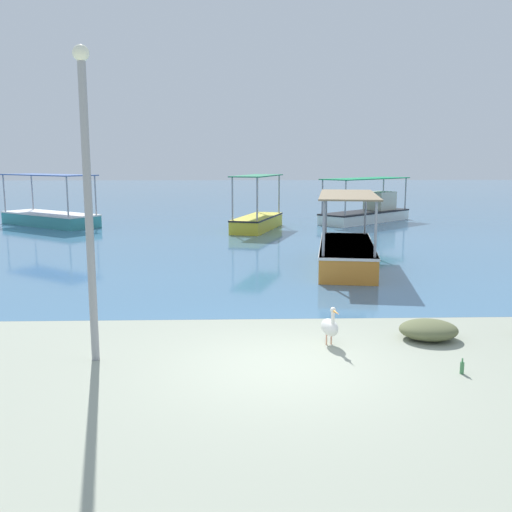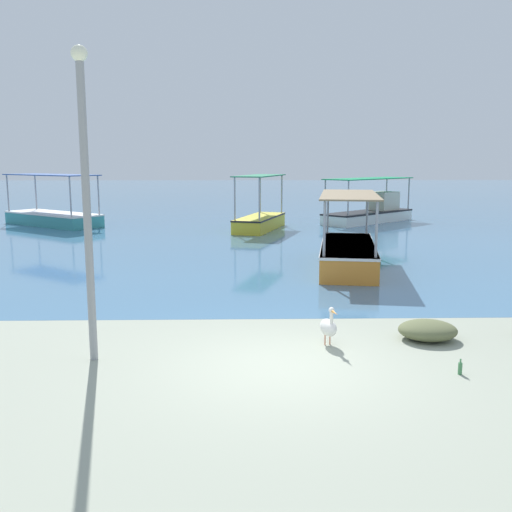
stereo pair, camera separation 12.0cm
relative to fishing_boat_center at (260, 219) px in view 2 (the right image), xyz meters
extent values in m
plane|color=#99A08C|center=(-0.19, -19.74, -0.54)|extent=(120.00, 120.00, 0.00)
cube|color=teal|center=(-0.19, 28.26, -0.54)|extent=(110.00, 90.00, 0.00)
cube|color=gold|center=(0.00, 0.00, -0.19)|extent=(2.89, 5.16, 0.69)
cube|color=black|center=(0.00, 0.00, 0.12)|extent=(2.94, 5.21, 0.08)
cylinder|color=#99999E|center=(0.09, 2.30, 1.18)|extent=(0.08, 0.08, 2.04)
cylinder|color=#99999E|center=(1.26, 1.93, 1.18)|extent=(0.08, 0.08, 2.04)
cylinder|color=#99999E|center=(-1.26, -1.93, 1.18)|extent=(0.08, 0.08, 2.04)
cylinder|color=#99999E|center=(-0.09, -2.30, 1.18)|extent=(0.08, 0.08, 2.04)
cube|color=#1D6E4B|center=(0.00, 0.00, 2.22)|extent=(2.93, 4.99, 0.05)
cube|color=teal|center=(-11.31, 2.28, -0.19)|extent=(6.13, 5.34, 0.70)
cube|color=silver|center=(-11.31, 2.28, 0.12)|extent=(6.18, 5.40, 0.08)
cylinder|color=#99999E|center=(-14.10, 3.31, 1.18)|extent=(0.08, 0.08, 2.03)
cylinder|color=#99999E|center=(-13.03, 4.71, 1.18)|extent=(0.08, 0.08, 2.03)
cylinder|color=#99999E|center=(-9.58, -0.14, 1.18)|extent=(0.08, 0.08, 2.03)
cylinder|color=#99999E|center=(-8.51, 1.25, 1.18)|extent=(0.08, 0.08, 2.03)
cube|color=navy|center=(-11.31, 2.28, 2.22)|extent=(6.03, 5.30, 0.05)
cube|color=orange|center=(2.63, -10.46, -0.14)|extent=(2.64, 6.01, 0.79)
cube|color=silver|center=(2.63, -10.46, 0.21)|extent=(2.69, 6.06, 0.08)
cylinder|color=#99999E|center=(2.92, -13.20, 1.06)|extent=(0.08, 0.08, 1.61)
cylinder|color=#99999E|center=(1.47, -12.96, 1.06)|extent=(0.08, 0.08, 1.61)
cylinder|color=#99999E|center=(3.80, -7.96, 1.06)|extent=(0.08, 0.08, 1.61)
cylinder|color=#99999E|center=(2.34, -7.72, 1.06)|extent=(0.08, 0.08, 1.61)
cube|color=#837053|center=(2.63, -10.46, 1.88)|extent=(2.71, 5.83, 0.05)
cube|color=white|center=(6.36, 3.39, -0.22)|extent=(5.99, 5.75, 0.63)
cube|color=black|center=(6.36, 3.39, 0.05)|extent=(6.05, 5.80, 0.08)
cylinder|color=#99999E|center=(4.69, 0.78, 1.02)|extent=(0.08, 0.08, 1.85)
cylinder|color=#99999E|center=(3.63, 1.92, 1.02)|extent=(0.08, 0.08, 1.85)
cylinder|color=#99999E|center=(9.09, 4.87, 1.02)|extent=(0.08, 0.08, 1.85)
cylinder|color=#99999E|center=(8.03, 6.01, 1.02)|extent=(0.08, 0.08, 1.85)
cube|color=#0E7B47|center=(6.36, 3.39, 1.97)|extent=(5.91, 5.68, 0.05)
cube|color=beige|center=(7.43, 4.39, 0.63)|extent=(2.07, 2.05, 1.07)
cylinder|color=#E0997A|center=(0.81, -18.57, -0.43)|extent=(0.03, 0.03, 0.22)
cylinder|color=#E0997A|center=(0.71, -18.59, -0.43)|extent=(0.03, 0.03, 0.22)
ellipsoid|color=white|center=(0.77, -18.61, -0.19)|extent=(0.39, 0.61, 0.32)
ellipsoid|color=white|center=(0.71, -18.36, -0.17)|extent=(0.15, 0.18, 0.10)
cylinder|color=white|center=(0.80, -18.76, 0.04)|extent=(0.07, 0.07, 0.26)
sphere|color=white|center=(0.80, -18.76, 0.20)|extent=(0.11, 0.11, 0.11)
cone|color=#E5933F|center=(0.83, -18.92, 0.19)|extent=(0.12, 0.31, 0.06)
cylinder|color=gray|center=(-3.57, -19.28, 2.05)|extent=(0.14, 0.14, 5.18)
sphere|color=#EAEACC|center=(-3.57, -19.28, 4.75)|extent=(0.28, 0.28, 0.28)
ellipsoid|color=#606641|center=(2.81, -18.30, -0.35)|extent=(1.17, 0.99, 0.39)
cylinder|color=#3F7F4C|center=(2.76, -20.18, -0.44)|extent=(0.07, 0.07, 0.20)
cylinder|color=#3F7F4C|center=(2.76, -20.18, -0.31)|extent=(0.03, 0.03, 0.07)
camera|label=1|loc=(-1.00, -29.18, 3.01)|focal=40.00mm
camera|label=2|loc=(-0.88, -29.19, 3.01)|focal=40.00mm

